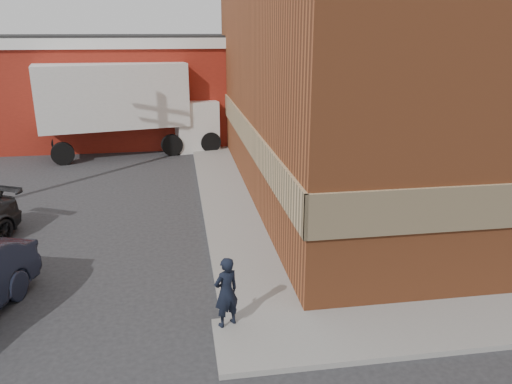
{
  "coord_description": "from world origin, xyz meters",
  "views": [
    {
      "loc": [
        -1.01,
        -9.15,
        5.94
      ],
      "look_at": [
        0.94,
        3.11,
        1.85
      ],
      "focal_mm": 35.0,
      "sensor_mm": 36.0,
      "label": 1
    }
  ],
  "objects_px": {
    "warehouse": "(84,88)",
    "man": "(226,292)",
    "brick_building": "(429,63)",
    "box_truck": "(131,102)"
  },
  "relations": [
    {
      "from": "brick_building",
      "to": "warehouse",
      "type": "relative_size",
      "value": 1.12
    },
    {
      "from": "warehouse",
      "to": "man",
      "type": "relative_size",
      "value": 10.78
    },
    {
      "from": "brick_building",
      "to": "box_truck",
      "type": "height_order",
      "value": "brick_building"
    },
    {
      "from": "warehouse",
      "to": "man",
      "type": "xyz_separation_m",
      "value": [
        5.8,
        -20.25,
        -1.94
      ]
    },
    {
      "from": "brick_building",
      "to": "man",
      "type": "relative_size",
      "value": 12.07
    },
    {
      "from": "warehouse",
      "to": "box_truck",
      "type": "relative_size",
      "value": 1.77
    },
    {
      "from": "brick_building",
      "to": "man",
      "type": "distance_m",
      "value": 13.25
    },
    {
      "from": "box_truck",
      "to": "man",
      "type": "bearing_deg",
      "value": -91.15
    },
    {
      "from": "man",
      "to": "warehouse",
      "type": "bearing_deg",
      "value": -100.93
    },
    {
      "from": "brick_building",
      "to": "man",
      "type": "bearing_deg",
      "value": -133.24
    }
  ]
}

